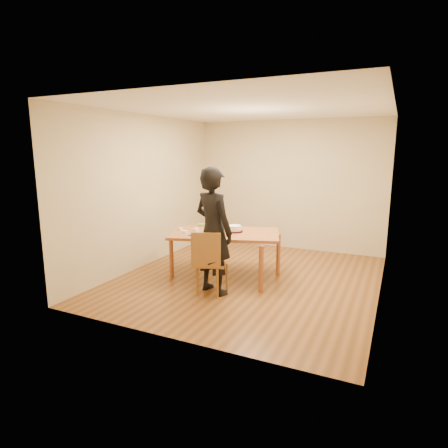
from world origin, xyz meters
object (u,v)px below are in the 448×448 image
at_px(dining_chair, 212,264).
at_px(cake, 234,228).
at_px(person, 213,231).
at_px(dining_table, 225,234).
at_px(cake_plate, 234,231).

height_order(dining_chair, cake, cake).
bearing_deg(person, cake, -68.26).
xyz_separation_m(dining_table, person, (0.15, -0.73, 0.20)).
height_order(cake_plate, person, person).
distance_m(cake_plate, person, 0.85).
height_order(dining_table, cake, cake).
bearing_deg(cake, person, -87.84).
bearing_deg(cake_plate, cake, 0.00).
xyz_separation_m(dining_chair, person, (0.00, 0.05, 0.48)).
distance_m(dining_table, person, 0.77).
xyz_separation_m(cake_plate, cake, (0.00, 0.00, 0.05)).
distance_m(dining_chair, cake, 0.95).
relative_size(dining_chair, person, 0.20).
bearing_deg(cake, dining_chair, -87.95).
relative_size(dining_table, cake_plate, 6.21).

